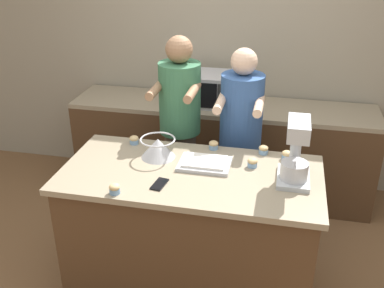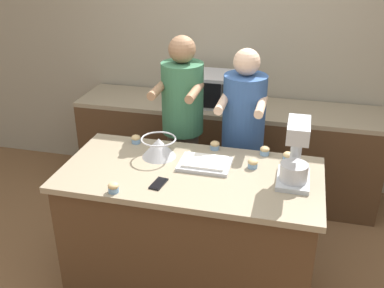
{
  "view_description": "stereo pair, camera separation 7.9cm",
  "coord_description": "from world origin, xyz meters",
  "px_view_note": "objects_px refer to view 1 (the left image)",
  "views": [
    {
      "loc": [
        0.55,
        -2.48,
        2.37
      ],
      "look_at": [
        0.0,
        0.04,
        1.13
      ],
      "focal_mm": 42.0,
      "sensor_mm": 36.0,
      "label": 1
    },
    {
      "loc": [
        0.62,
        -2.46,
        2.37
      ],
      "look_at": [
        0.0,
        0.04,
        1.13
      ],
      "focal_mm": 42.0,
      "sensor_mm": 36.0,
      "label": 2
    }
  ],
  "objects_px": {
    "baking_tray": "(205,163)",
    "microwave_oven": "(206,89)",
    "cupcake_5": "(263,150)",
    "cupcake_2": "(115,189)",
    "mixing_bowl": "(158,147)",
    "cupcake_4": "(287,155)",
    "person_right": "(240,144)",
    "cell_phone": "(160,184)",
    "cupcake_0": "(252,163)",
    "stand_mixer": "(296,155)",
    "cupcake_1": "(214,145)",
    "cupcake_3": "(134,140)",
    "person_left": "(180,134)"
  },
  "relations": [
    {
      "from": "cupcake_5",
      "to": "person_right",
      "type": "bearing_deg",
      "value": 120.36
    },
    {
      "from": "baking_tray",
      "to": "microwave_oven",
      "type": "bearing_deg",
      "value": 100.22
    },
    {
      "from": "mixing_bowl",
      "to": "cupcake_4",
      "type": "relative_size",
      "value": 3.64
    },
    {
      "from": "baking_tray",
      "to": "cupcake_4",
      "type": "bearing_deg",
      "value": 21.64
    },
    {
      "from": "cell_phone",
      "to": "baking_tray",
      "type": "bearing_deg",
      "value": 53.5
    },
    {
      "from": "stand_mixer",
      "to": "cupcake_1",
      "type": "height_order",
      "value": "stand_mixer"
    },
    {
      "from": "stand_mixer",
      "to": "cupcake_2",
      "type": "bearing_deg",
      "value": -159.66
    },
    {
      "from": "mixing_bowl",
      "to": "cupcake_4",
      "type": "bearing_deg",
      "value": 10.03
    },
    {
      "from": "stand_mixer",
      "to": "cell_phone",
      "type": "xyz_separation_m",
      "value": [
        -0.8,
        -0.23,
        -0.17
      ]
    },
    {
      "from": "microwave_oven",
      "to": "cupcake_1",
      "type": "xyz_separation_m",
      "value": [
        0.24,
        -1.02,
        -0.07
      ]
    },
    {
      "from": "cupcake_1",
      "to": "cupcake_3",
      "type": "bearing_deg",
      "value": -176.34
    },
    {
      "from": "cupcake_5",
      "to": "cupcake_2",
      "type": "bearing_deg",
      "value": -139.19
    },
    {
      "from": "mixing_bowl",
      "to": "cupcake_5",
      "type": "xyz_separation_m",
      "value": [
        0.7,
        0.2,
        -0.04
      ]
    },
    {
      "from": "person_left",
      "to": "stand_mixer",
      "type": "distance_m",
      "value": 1.14
    },
    {
      "from": "microwave_oven",
      "to": "cupcake_4",
      "type": "xyz_separation_m",
      "value": [
        0.76,
        -1.06,
        -0.07
      ]
    },
    {
      "from": "person_right",
      "to": "cupcake_0",
      "type": "bearing_deg",
      "value": -75.51
    },
    {
      "from": "mixing_bowl",
      "to": "cupcake_4",
      "type": "height_order",
      "value": "mixing_bowl"
    },
    {
      "from": "microwave_oven",
      "to": "cupcake_3",
      "type": "xyz_separation_m",
      "value": [
        -0.34,
        -1.05,
        -0.07
      ]
    },
    {
      "from": "cupcake_0",
      "to": "person_left",
      "type": "bearing_deg",
      "value": 138.65
    },
    {
      "from": "cell_phone",
      "to": "cupcake_0",
      "type": "distance_m",
      "value": 0.64
    },
    {
      "from": "cupcake_0",
      "to": "cupcake_5",
      "type": "bearing_deg",
      "value": 74.74
    },
    {
      "from": "cupcake_0",
      "to": "cupcake_1",
      "type": "xyz_separation_m",
      "value": [
        -0.3,
        0.21,
        0.0
      ]
    },
    {
      "from": "person_left",
      "to": "cupcake_5",
      "type": "distance_m",
      "value": 0.77
    },
    {
      "from": "cell_phone",
      "to": "cupcake_2",
      "type": "relative_size",
      "value": 2.28
    },
    {
      "from": "mixing_bowl",
      "to": "cupcake_3",
      "type": "height_order",
      "value": "mixing_bowl"
    },
    {
      "from": "cupcake_2",
      "to": "person_right",
      "type": "bearing_deg",
      "value": 59.27
    },
    {
      "from": "cupcake_1",
      "to": "mixing_bowl",
      "type": "bearing_deg",
      "value": -150.2
    },
    {
      "from": "cupcake_3",
      "to": "cupcake_0",
      "type": "bearing_deg",
      "value": -11.06
    },
    {
      "from": "person_right",
      "to": "cupcake_1",
      "type": "distance_m",
      "value": 0.4
    },
    {
      "from": "cupcake_5",
      "to": "cupcake_1",
      "type": "bearing_deg",
      "value": -179.83
    },
    {
      "from": "stand_mixer",
      "to": "cupcake_4",
      "type": "distance_m",
      "value": 0.32
    },
    {
      "from": "cupcake_5",
      "to": "stand_mixer",
      "type": "bearing_deg",
      "value": -57.68
    },
    {
      "from": "mixing_bowl",
      "to": "baking_tray",
      "type": "relative_size",
      "value": 0.71
    },
    {
      "from": "mixing_bowl",
      "to": "cell_phone",
      "type": "height_order",
      "value": "mixing_bowl"
    },
    {
      "from": "person_left",
      "to": "cell_phone",
      "type": "distance_m",
      "value": 0.91
    },
    {
      "from": "baking_tray",
      "to": "microwave_oven",
      "type": "height_order",
      "value": "microwave_oven"
    },
    {
      "from": "stand_mixer",
      "to": "microwave_oven",
      "type": "distance_m",
      "value": 1.57
    },
    {
      "from": "cell_phone",
      "to": "cupcake_1",
      "type": "xyz_separation_m",
      "value": [
        0.24,
        0.56,
        0.03
      ]
    },
    {
      "from": "cell_phone",
      "to": "cupcake_3",
      "type": "relative_size",
      "value": 2.28
    },
    {
      "from": "person_left",
      "to": "cupcake_5",
      "type": "xyz_separation_m",
      "value": [
        0.68,
        -0.34,
        0.1
      ]
    },
    {
      "from": "cell_phone",
      "to": "stand_mixer",
      "type": "bearing_deg",
      "value": 16.25
    },
    {
      "from": "stand_mixer",
      "to": "cell_phone",
      "type": "height_order",
      "value": "stand_mixer"
    },
    {
      "from": "mixing_bowl",
      "to": "cupcake_4",
      "type": "distance_m",
      "value": 0.88
    },
    {
      "from": "microwave_oven",
      "to": "cupcake_2",
      "type": "bearing_deg",
      "value": -97.52
    },
    {
      "from": "cupcake_0",
      "to": "person_right",
      "type": "bearing_deg",
      "value": 104.49
    },
    {
      "from": "person_right",
      "to": "cell_phone",
      "type": "height_order",
      "value": "person_right"
    },
    {
      "from": "stand_mixer",
      "to": "cupcake_0",
      "type": "distance_m",
      "value": 0.33
    },
    {
      "from": "stand_mixer",
      "to": "baking_tray",
      "type": "bearing_deg",
      "value": 173.05
    },
    {
      "from": "person_left",
      "to": "cupcake_2",
      "type": "height_order",
      "value": "person_left"
    },
    {
      "from": "cupcake_4",
      "to": "cupcake_3",
      "type": "bearing_deg",
      "value": 179.4
    }
  ]
}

